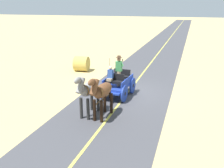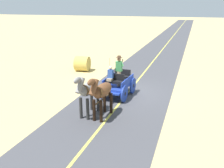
{
  "view_description": "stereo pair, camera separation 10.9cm",
  "coord_description": "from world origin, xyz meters",
  "px_view_note": "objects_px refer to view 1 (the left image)",
  "views": [
    {
      "loc": [
        -3.49,
        13.95,
        5.2
      ],
      "look_at": [
        0.42,
        1.94,
        1.1
      ],
      "focal_mm": 39.34,
      "sensor_mm": 36.0,
      "label": 1
    },
    {
      "loc": [
        -3.6,
        13.92,
        5.2
      ],
      "look_at": [
        0.42,
        1.94,
        1.1
      ],
      "focal_mm": 39.34,
      "sensor_mm": 36.0,
      "label": 2
    }
  ],
  "objects_px": {
    "horse_near_side": "(102,92)",
    "horse_off_side": "(88,90)",
    "horse_drawn_carriage": "(118,83)",
    "hay_bale": "(82,64)"
  },
  "relations": [
    {
      "from": "horse_near_side",
      "to": "hay_bale",
      "type": "height_order",
      "value": "horse_near_side"
    },
    {
      "from": "horse_near_side",
      "to": "horse_off_side",
      "type": "height_order",
      "value": "same"
    },
    {
      "from": "horse_drawn_carriage",
      "to": "hay_bale",
      "type": "bearing_deg",
      "value": -46.06
    },
    {
      "from": "horse_drawn_carriage",
      "to": "horse_off_side",
      "type": "xyz_separation_m",
      "value": [
        0.57,
        3.0,
        0.51
      ]
    },
    {
      "from": "horse_near_side",
      "to": "hay_bale",
      "type": "distance_m",
      "value": 9.03
    },
    {
      "from": "hay_bale",
      "to": "horse_near_side",
      "type": "bearing_deg",
      "value": 121.01
    },
    {
      "from": "horse_off_side",
      "to": "hay_bale",
      "type": "xyz_separation_m",
      "value": [
        3.93,
        -7.66,
        -0.72
      ]
    },
    {
      "from": "horse_drawn_carriage",
      "to": "horse_near_side",
      "type": "height_order",
      "value": "horse_drawn_carriage"
    },
    {
      "from": "horse_off_side",
      "to": "horse_drawn_carriage",
      "type": "bearing_deg",
      "value": -100.76
    },
    {
      "from": "horse_off_side",
      "to": "hay_bale",
      "type": "relative_size",
      "value": 1.84
    }
  ]
}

